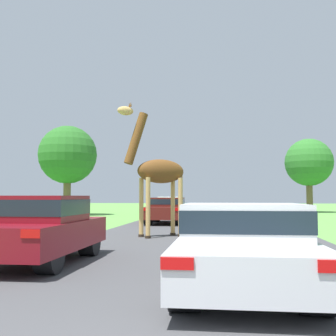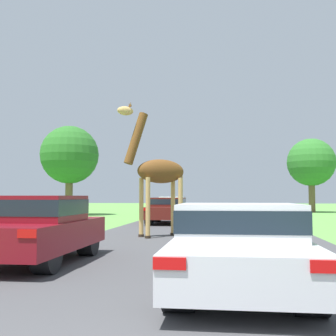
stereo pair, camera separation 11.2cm
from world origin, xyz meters
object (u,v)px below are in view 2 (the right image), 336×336
at_px(car_lead_maroon, 239,244).
at_px(car_queue_right, 168,209).
at_px(car_queue_left, 173,206).
at_px(tree_left_edge, 311,163).
at_px(giraffe_near_road, 157,171).
at_px(car_far_ahead, 37,227).
at_px(tree_centre_back, 70,155).

distance_m(car_lead_maroon, car_queue_right, 15.32).
xyz_separation_m(car_lead_maroon, car_queue_left, (-3.54, 22.08, 0.05)).
xyz_separation_m(car_queue_left, tree_left_edge, (10.91, 8.70, 3.52)).
height_order(car_lead_maroon, tree_left_edge, tree_left_edge).
height_order(giraffe_near_road, car_lead_maroon, giraffe_near_road).
bearing_deg(giraffe_near_road, car_far_ahead, 130.53).
height_order(giraffe_near_road, car_queue_right, giraffe_near_road).
bearing_deg(car_queue_left, car_queue_right, -85.43).
relative_size(car_lead_maroon, tree_left_edge, 0.63).
bearing_deg(tree_centre_back, giraffe_near_road, -60.02).
distance_m(giraffe_near_road, car_far_ahead, 6.20).
height_order(car_queue_left, tree_centre_back, tree_centre_back).
bearing_deg(car_queue_right, car_far_ahead, -94.86).
distance_m(giraffe_near_road, tree_centre_back, 17.89).
xyz_separation_m(giraffe_near_road, tree_centre_back, (-8.88, 15.39, 2.14)).
bearing_deg(car_queue_right, car_queue_left, 94.57).
height_order(car_far_ahead, tree_left_edge, tree_left_edge).
xyz_separation_m(car_lead_maroon, tree_centre_back, (-11.32, 23.29, 3.71)).
relative_size(giraffe_near_road, car_queue_right, 1.05).
relative_size(car_lead_maroon, car_queue_left, 0.97).
height_order(car_queue_right, car_queue_left, car_queue_left).
bearing_deg(car_queue_left, car_lead_maroon, -80.90).
bearing_deg(tree_centre_back, car_far_ahead, -71.11).
height_order(giraffe_near_road, car_queue_left, giraffe_near_road).
bearing_deg(tree_centre_back, tree_left_edge, 21.84).
xyz_separation_m(car_lead_maroon, tree_left_edge, (7.37, 30.78, 3.56)).
xyz_separation_m(giraffe_near_road, car_queue_left, (-1.10, 14.18, -1.51)).
bearing_deg(tree_left_edge, car_far_ahead, -111.76).
distance_m(car_queue_left, tree_centre_back, 8.68).
height_order(car_lead_maroon, car_far_ahead, car_far_ahead).
bearing_deg(car_queue_left, tree_centre_back, 171.17).
distance_m(car_queue_right, tree_left_edge, 19.17).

